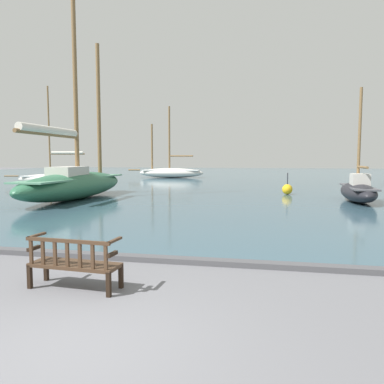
% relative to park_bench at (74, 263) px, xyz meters
% --- Properties ---
extents(ground_plane, '(160.00, 160.00, 0.00)m').
position_rel_park_bench_xyz_m(ground_plane, '(0.97, -1.90, -0.47)').
color(ground_plane, slate).
extents(harbor_water, '(100.00, 80.00, 0.08)m').
position_rel_park_bench_xyz_m(harbor_water, '(0.97, 42.10, -0.43)').
color(harbor_water, '#385666').
rests_on(harbor_water, ground).
extents(quay_edge_kerb, '(40.00, 0.30, 0.12)m').
position_rel_park_bench_xyz_m(quay_edge_kerb, '(0.97, 1.95, -0.41)').
color(quay_edge_kerb, '#4C4C50').
rests_on(quay_edge_kerb, ground).
extents(park_bench, '(1.63, 0.64, 0.92)m').
position_rel_park_bench_xyz_m(park_bench, '(0.00, 0.00, 0.00)').
color(park_bench, black).
rests_on(park_bench, ground).
extents(sailboat_distant_harbor, '(6.93, 2.42, 8.18)m').
position_rel_park_bench_xyz_m(sailboat_distant_harbor, '(-14.46, 22.78, 0.19)').
color(sailboat_distant_harbor, silver).
rests_on(sailboat_distant_harbor, harbor_water).
extents(sailboat_mid_port, '(8.79, 2.47, 8.07)m').
position_rel_park_bench_xyz_m(sailboat_mid_port, '(-7.47, 35.64, 0.29)').
color(sailboat_mid_port, silver).
rests_on(sailboat_mid_port, harbor_water).
extents(sailboat_mid_starboard, '(1.66, 5.22, 5.76)m').
position_rel_park_bench_xyz_m(sailboat_mid_starboard, '(7.86, 14.43, 0.19)').
color(sailboat_mid_starboard, black).
rests_on(sailboat_mid_starboard, harbor_water).
extents(sailboat_far_port, '(2.38, 10.35, 12.31)m').
position_rel_park_bench_xyz_m(sailboat_far_port, '(-6.95, 12.83, 0.58)').
color(sailboat_far_port, '#2D6647').
rests_on(sailboat_far_port, harbor_water).
extents(channel_buoy, '(0.63, 0.63, 1.33)m').
position_rel_park_bench_xyz_m(channel_buoy, '(4.54, 17.70, -0.07)').
color(channel_buoy, gold).
rests_on(channel_buoy, harbor_water).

